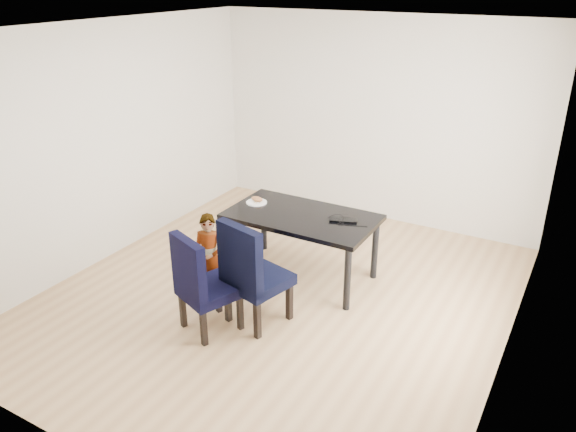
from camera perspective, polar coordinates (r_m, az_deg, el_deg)
The scene contains 14 objects.
floor at distance 6.00m, azimuth -0.95°, elevation -8.17°, with size 4.50×5.00×0.01m, color tan.
ceiling at distance 5.12m, azimuth -1.17°, elevation 18.55°, with size 4.50×5.00×0.01m, color white.
wall_back at distance 7.58m, azimuth 8.77°, elevation 9.58°, with size 4.50×0.01×2.70m, color white.
wall_front at distance 3.69m, azimuth -21.46°, elevation -7.57°, with size 4.50×0.01×2.70m, color white.
wall_left at distance 6.79m, azimuth -17.79°, elevation 7.07°, with size 0.01×5.00×2.70m, color white.
wall_right at distance 4.76m, azimuth 23.04°, elevation -0.72°, with size 0.01×5.00×2.70m, color silver.
dining_table at distance 6.20m, azimuth 1.37°, elevation -3.06°, with size 1.60×0.90×0.75m, color black.
chair_left at distance 5.31m, azimuth -7.98°, elevation -6.65°, with size 0.48×0.50×1.00m, color black.
chair_right at distance 5.36m, azimuth -3.06°, elevation -5.61°, with size 0.52×0.54×1.08m, color black.
child at distance 5.80m, azimuth -7.96°, elevation -4.21°, with size 0.35×0.23×0.94m, color orange.
plate at distance 6.36m, azimuth -3.22°, elevation 1.40°, with size 0.24×0.24×0.01m, color white.
sandwich at distance 6.35m, azimuth -3.17°, elevation 1.74°, with size 0.15×0.07×0.06m, color #AB6C3D.
laptop at distance 5.95m, azimuth 5.67°, elevation -0.23°, with size 0.29×0.19×0.02m, color black.
cable_tangle at distance 5.86m, azimuth 4.91°, elevation -0.67°, with size 0.15×0.15×0.01m, color black.
Camera 1 is at (2.61, -4.38, 3.16)m, focal length 35.00 mm.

